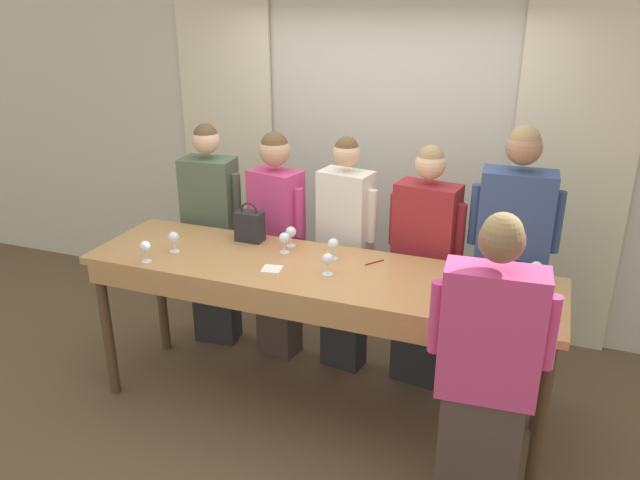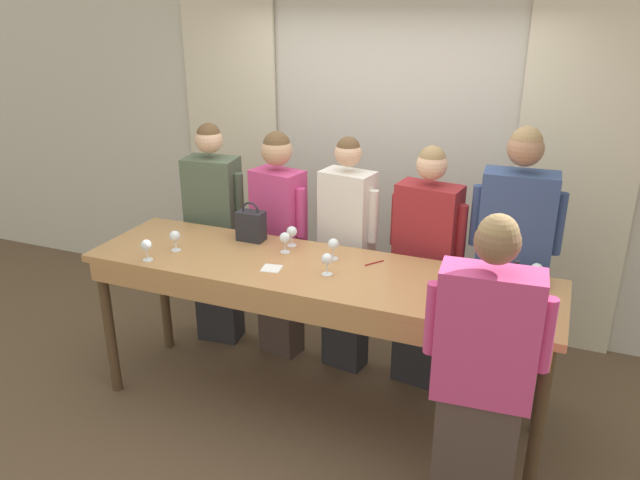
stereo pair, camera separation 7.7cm
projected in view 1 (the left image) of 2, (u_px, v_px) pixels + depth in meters
The scene contains 22 objects.
ground_plane at pixel (316, 409), 4.17m from camera, with size 18.00×18.00×0.00m, color brown.
wall_back at pixel (386, 152), 5.00m from camera, with size 12.00×0.06×2.80m.
curtain_panel_left at pixel (228, 147), 5.43m from camera, with size 0.84×0.03×2.69m.
curtain_panel_right at pixel (570, 178), 4.50m from camera, with size 0.84×0.03×2.69m.
tasting_bar at pixel (314, 285), 3.80m from camera, with size 2.91×0.77×1.04m.
wine_bottle at pixel (514, 294), 3.21m from camera, with size 0.07×0.07×0.30m.
handbag at pixel (250, 226), 4.16m from camera, with size 0.18×0.11×0.27m.
wine_glass_front_left at pixel (333, 245), 3.87m from camera, with size 0.07×0.07×0.13m.
wine_glass_front_mid at pixel (536, 268), 3.54m from camera, with size 0.07×0.07×0.13m.
wine_glass_front_right at pixel (328, 260), 3.66m from camera, with size 0.07×0.07×0.13m.
wine_glass_center_left at pixel (174, 238), 3.98m from camera, with size 0.07×0.07×0.13m.
wine_glass_center_mid at pixel (284, 239), 3.97m from camera, with size 0.07×0.07×0.13m.
wine_glass_center_right at pixel (291, 233), 4.07m from camera, with size 0.07×0.07×0.13m.
wine_glass_back_left at pixel (145, 248), 3.83m from camera, with size 0.07×0.07×0.13m.
napkin at pixel (272, 269), 3.76m from camera, with size 0.13×0.13×0.00m.
pen at pixel (374, 262), 3.84m from camera, with size 0.09×0.12×0.01m.
guest_olive_jacket at pixel (212, 235), 4.71m from camera, with size 0.50×0.29×1.73m.
guest_pink_top at pixel (277, 242), 4.52m from camera, with size 0.47×0.30×1.71m.
guest_cream_sweater at pixel (345, 254), 4.36m from camera, with size 0.47×0.27×1.72m.
guest_striped_shirt at pixel (424, 267), 4.18m from camera, with size 0.52×0.28×1.71m.
guest_navy_coat at pixel (509, 267), 3.96m from camera, with size 0.56×0.26×1.87m.
host_pouring at pixel (485, 382), 2.93m from camera, with size 0.57×0.24×1.73m.
Camera 1 is at (1.26, -3.22, 2.59)m, focal length 35.00 mm.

